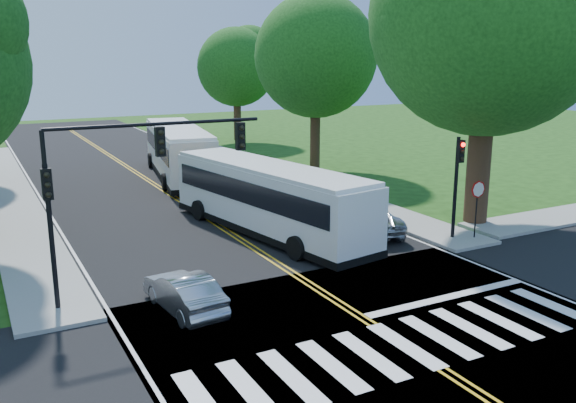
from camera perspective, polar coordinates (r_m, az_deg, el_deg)
ground at (r=18.10m, az=9.87°, el=-12.53°), size 140.00×140.00×0.00m
road at (r=33.30m, az=-9.38°, el=-0.38°), size 14.00×96.00×0.01m
cross_road at (r=18.10m, az=9.88°, el=-12.51°), size 60.00×12.00×0.01m
center_line at (r=37.02m, az=-11.39°, el=0.94°), size 0.36×70.00×0.01m
edge_line_w at (r=35.75m, az=-21.86°, el=-0.22°), size 0.12×70.00×0.01m
edge_line_e at (r=39.44m, az=-1.90°, el=1.97°), size 0.12×70.00×0.01m
crosswalk at (r=17.74m, az=10.89°, el=-13.07°), size 12.60×3.00×0.01m
stop_bar at (r=21.31m, az=14.76°, el=-8.63°), size 6.60×0.40×0.01m
sidewalk_nw at (r=38.56m, az=-24.59°, el=0.56°), size 2.60×40.00×0.15m
sidewalk_ne at (r=42.72m, az=-1.87°, el=2.94°), size 2.60×40.00×0.15m
tree_ne_big at (r=29.69m, az=18.36°, el=16.19°), size 10.80×10.80×14.91m
tree_east_mid at (r=42.65m, az=2.63°, el=13.43°), size 8.40×8.40×11.93m
tree_east_far at (r=57.40m, az=-4.85°, el=12.41°), size 7.20×7.20×10.34m
signal_nw at (r=19.93m, az=-15.02°, el=2.91°), size 7.15×0.46×5.66m
signal_ne at (r=27.01m, az=15.57°, el=2.50°), size 0.30×0.46×4.40m
stop_sign at (r=27.42m, az=17.32°, el=0.55°), size 0.76×0.08×2.53m
bus_lead at (r=27.37m, az=-1.85°, el=0.38°), size 4.67×12.48×3.16m
bus_follow at (r=40.98m, az=-10.23°, el=4.70°), size 4.97×13.23×3.35m
hatchback at (r=19.65m, az=-9.69°, el=-8.35°), size 1.70×3.88×1.24m
suv at (r=28.00m, az=7.27°, el=-1.49°), size 3.53×5.37×1.37m
dark_sedan at (r=32.34m, az=1.94°, el=0.45°), size 2.03×4.15×1.16m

